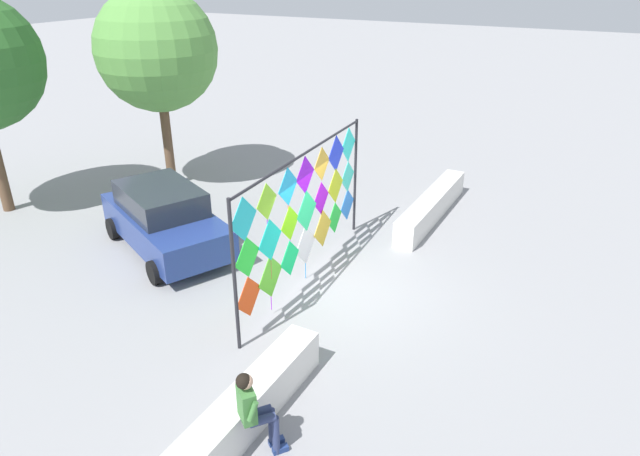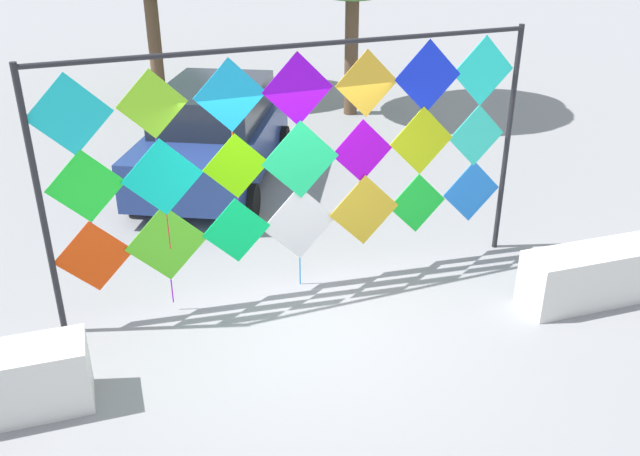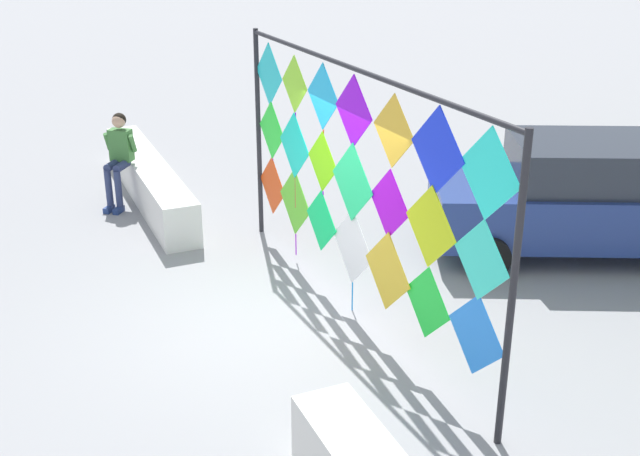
% 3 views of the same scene
% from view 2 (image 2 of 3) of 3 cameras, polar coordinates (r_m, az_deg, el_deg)
% --- Properties ---
extents(ground, '(120.00, 120.00, 0.00)m').
position_cam_2_polar(ground, '(7.99, -0.22, -8.25)').
color(ground, gray).
extents(kite_display_rack, '(5.82, 0.40, 3.14)m').
position_cam_2_polar(kite_display_rack, '(8.04, -1.64, 6.44)').
color(kite_display_rack, '#232328').
rests_on(kite_display_rack, ground).
extents(parked_car, '(3.42, 4.59, 1.64)m').
position_cam_2_polar(parked_car, '(11.85, -8.74, 7.68)').
color(parked_car, navy).
rests_on(parked_car, ground).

